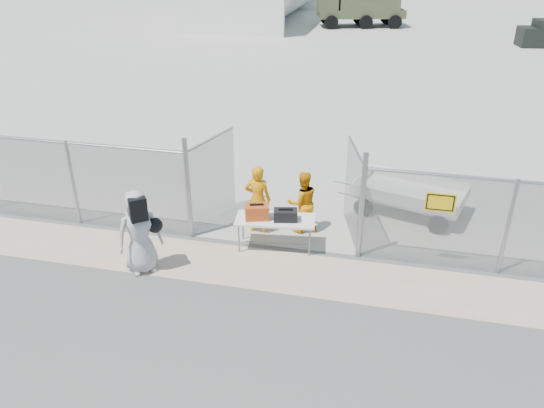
% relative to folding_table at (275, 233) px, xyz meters
% --- Properties ---
extents(ground, '(160.00, 160.00, 0.00)m').
position_rel_folding_table_xyz_m(ground, '(-0.09, -1.94, -0.38)').
color(ground, '#464646').
extents(tarmac_inside, '(160.00, 80.00, 0.01)m').
position_rel_folding_table_xyz_m(tarmac_inside, '(-0.09, 40.06, -0.38)').
color(tarmac_inside, '#AAA798').
rests_on(tarmac_inside, ground).
extents(dirt_strip, '(44.00, 1.60, 0.01)m').
position_rel_folding_table_xyz_m(dirt_strip, '(-0.09, -0.94, -0.38)').
color(dirt_strip, tan).
rests_on(dirt_strip, ground).
extents(chain_link_fence, '(40.00, 0.20, 2.20)m').
position_rel_folding_table_xyz_m(chain_link_fence, '(-0.09, 0.06, 0.72)').
color(chain_link_fence, gray).
rests_on(chain_link_fence, ground).
extents(folding_table, '(1.88, 0.98, 0.76)m').
position_rel_folding_table_xyz_m(folding_table, '(0.00, 0.00, 0.00)').
color(folding_table, white).
rests_on(folding_table, ground).
extents(orange_bag, '(0.61, 0.50, 0.33)m').
position_rel_folding_table_xyz_m(orange_bag, '(-0.41, -0.07, 0.55)').
color(orange_bag, '#C04817').
rests_on(orange_bag, folding_table).
extents(black_duffel, '(0.58, 0.41, 0.25)m').
position_rel_folding_table_xyz_m(black_duffel, '(0.24, -0.01, 0.51)').
color(black_duffel, black).
rests_on(black_duffel, folding_table).
extents(security_worker_left, '(0.64, 0.42, 1.74)m').
position_rel_folding_table_xyz_m(security_worker_left, '(-0.58, 0.66, 0.49)').
color(security_worker_left, orange).
rests_on(security_worker_left, ground).
extents(security_worker_right, '(0.95, 0.88, 1.57)m').
position_rel_folding_table_xyz_m(security_worker_right, '(0.47, 0.93, 0.40)').
color(security_worker_right, orange).
rests_on(security_worker_right, ground).
extents(visitor, '(1.10, 1.04, 1.89)m').
position_rel_folding_table_xyz_m(visitor, '(-2.59, -1.54, 0.56)').
color(visitor, '#A8A8A8').
rests_on(visitor, ground).
extents(utility_trailer, '(3.92, 2.78, 0.86)m').
position_rel_folding_table_xyz_m(utility_trailer, '(3.02, 2.56, 0.05)').
color(utility_trailer, white).
rests_on(utility_trailer, ground).
extents(military_truck, '(7.38, 4.36, 3.31)m').
position_rel_folding_table_xyz_m(military_truck, '(-0.91, 35.83, 1.27)').
color(military_truck, '#4A5232').
rests_on(military_truck, ground).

